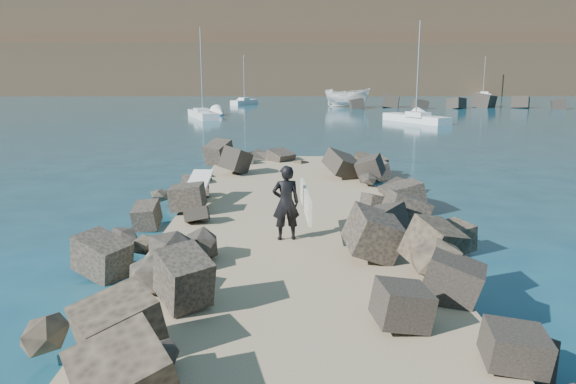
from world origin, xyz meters
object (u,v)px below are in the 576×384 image
(surfboard_resting, at_px, (197,190))
(sailboat_b, at_px, (244,102))
(surfer_with_board, at_px, (289,203))
(boat_imported, at_px, (347,98))

(surfboard_resting, relative_size, sailboat_b, 0.36)
(surfer_with_board, height_order, sailboat_b, sailboat_b)
(surfboard_resting, relative_size, surfer_with_board, 1.13)
(surfer_with_board, relative_size, sailboat_b, 0.32)
(boat_imported, height_order, sailboat_b, sailboat_b)
(boat_imported, relative_size, surfer_with_board, 2.89)
(boat_imported, xyz_separation_m, sailboat_b, (-13.41, 5.79, -0.84))
(boat_imported, bearing_deg, surfer_with_board, -157.37)
(surfboard_resting, relative_size, boat_imported, 0.39)
(surfboard_resting, xyz_separation_m, surfer_with_board, (2.62, -3.39, 0.43))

